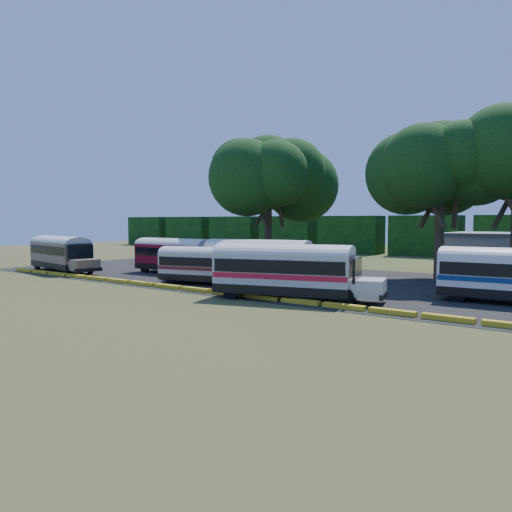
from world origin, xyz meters
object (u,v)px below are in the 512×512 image
Objects in this scene: bus_cream_west at (207,263)px; tree_west at (268,173)px; bus_white_red at (287,268)px; bus_red at (176,253)px; bus_beige at (61,251)px.

tree_west is at bearing 91.03° from bus_cream_west.
bus_white_red is at bearing -29.10° from bus_cream_west.
bus_red is 0.75× the size of tree_west.
bus_beige is at bearing 161.26° from bus_white_red.
bus_red is 13.25m from tree_west.
tree_west reaches higher than bus_red.
bus_red reaches higher than bus_cream_west.
bus_cream_west is (18.98, 1.32, -0.34)m from bus_beige.
bus_cream_west is at bearing -29.15° from bus_red.
tree_west is (-13.08, 16.27, 8.19)m from bus_white_red.
bus_red is (10.95, 5.60, -0.08)m from bus_beige.
bus_red is at bearing 138.40° from bus_cream_west.
bus_cream_west is 9.91m from bus_white_red.
bus_beige is 19.03m from bus_cream_west.
bus_red is 0.92× the size of bus_white_red.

